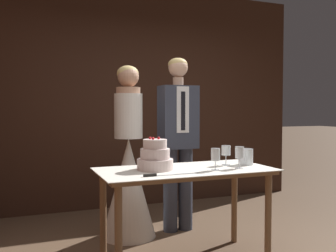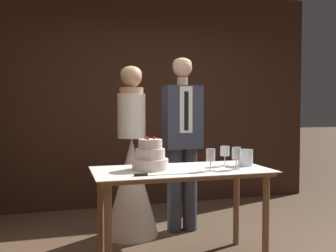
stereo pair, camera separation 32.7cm
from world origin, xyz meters
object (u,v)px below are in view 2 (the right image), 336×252
Objects in this scene: cake_knife at (152,175)px; cake_table at (181,181)px; wine_glass_middle at (211,156)px; hurricane_candle at (245,158)px; groom at (182,136)px; wine_glass_far at (225,152)px; wine_glass_near at (236,154)px; tiered_cake at (150,157)px; bride at (132,173)px.

cake_table is at bearing 36.12° from cake_knife.
hurricane_candle is at bearing 23.40° from wine_glass_middle.
cake_knife is 1.18m from groom.
wine_glass_far reaches higher than cake_table.
wine_glass_middle is (-0.23, -0.01, -0.01)m from wine_glass_near.
tiered_cake is at bearing 155.37° from wine_glass_middle.
wine_glass_far is (0.67, 0.01, 0.02)m from tiered_cake.
tiered_cake is (-0.25, 0.05, 0.20)m from cake_table.
wine_glass_far is 0.75m from groom.
groom is (0.57, 1.01, 0.21)m from cake_knife.
wine_glass_near is 0.23m from wine_glass_middle.
groom is at bearing 99.79° from wine_glass_near.
wine_glass_middle is 1.03× the size of wine_glass_far.
hurricane_candle reaches higher than cake_table.
cake_table is at bearing -10.87° from tiered_cake.
tiered_cake is at bearing 169.13° from cake_table.
cake_knife is (-0.30, -0.23, 0.11)m from cake_table.
groom reaches higher than hurricane_candle.
wine_glass_near is 1.28× the size of hurricane_candle.
wine_glass_far is 0.19m from hurricane_candle.
wine_glass_middle is 0.10× the size of groom.
bride is at bearing 138.14° from hurricane_candle.
bride is at bearing 133.14° from wine_glass_far.
wine_glass_near reaches higher than cake_table.
tiered_cake is 1.62× the size of wine_glass_near.
groom reaches higher than cake_knife.
cake_table is 0.39m from cake_knife.
wine_glass_near is at bearing -136.19° from hurricane_candle.
tiered_cake is 2.07× the size of hurricane_candle.
groom reaches higher than cake_table.
wine_glass_near is at bearing -86.78° from wine_glass_far.
hurricane_candle is at bearing -2.17° from tiered_cake.
wine_glass_far reaches higher than hurricane_candle.
tiered_cake is 0.91m from groom.
cake_knife is 1.03m from bride.
wine_glass_middle is at bearing -176.67° from wine_glass_near.
wine_glass_middle is at bearing -136.07° from wine_glass_far.
wine_glass_near is at bearing -53.20° from bride.
bride is (0.03, 1.01, -0.16)m from cake_knife.
hurricane_candle is (0.89, 0.24, 0.06)m from cake_knife.
groom is (0.52, 0.74, 0.11)m from tiered_cake.
hurricane_candle reaches higher than cake_knife.
cake_table is at bearing 141.39° from wine_glass_middle.
cake_table is 0.89m from groom.
wine_glass_near is 1.19m from bride.
tiered_cake is 0.78m from bride.
groom reaches higher than bride.
tiered_cake is 0.30m from cake_knife.
wine_glass_far reaches higher than cake_knife.
groom is (-0.16, 0.93, 0.09)m from wine_glass_near.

